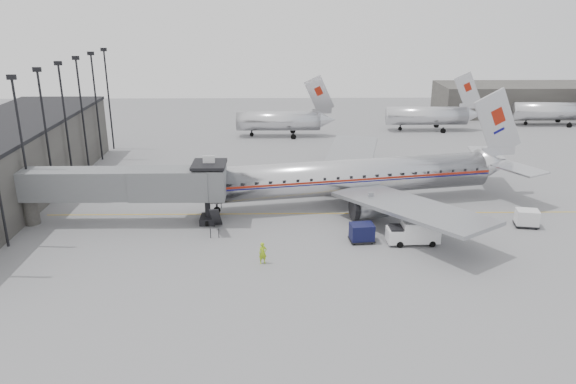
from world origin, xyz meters
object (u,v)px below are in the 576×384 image
Objects in this scene: airliner at (356,177)px; ramp_worker at (263,253)px; service_van at (414,232)px; baggage_cart_navy at (362,232)px; baggage_cart_white at (527,218)px.

airliner reaches higher than ramp_worker.
baggage_cart_navy is (-4.86, 0.51, -0.24)m from service_van.
airliner is 18.22m from baggage_cart_white.
service_van is at bearing -80.78° from airliner.
airliner reaches higher than baggage_cart_navy.
service_van is at bearing -3.41° from ramp_worker.
airliner is at bearing 166.90° from baggage_cart_white.
airliner reaches higher than service_van.
baggage_cart_white is (17.39, 3.49, -0.01)m from baggage_cart_navy.
baggage_cart_navy is (-0.79, -10.65, -2.23)m from airliner.
baggage_cart_white is at bearing 5.06° from baggage_cart_navy.
baggage_cart_white is (12.53, 4.00, -0.25)m from service_van.
service_van is 14.77m from ramp_worker.
service_van is 1.93× the size of baggage_cart_white.
service_van reaches higher than baggage_cart_white.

